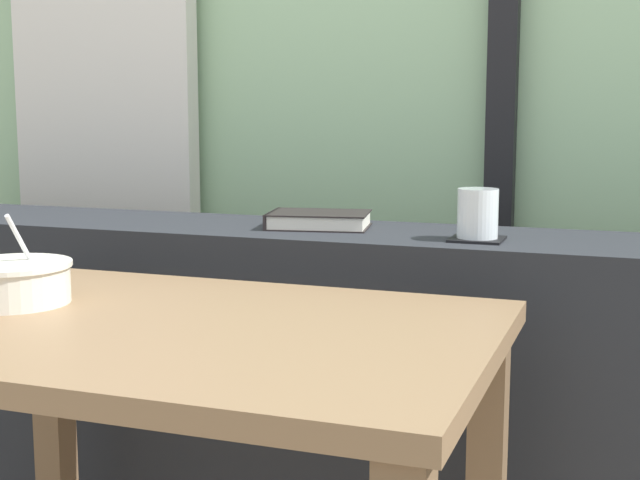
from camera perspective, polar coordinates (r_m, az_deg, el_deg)
curtain_left_panel at (r=2.63m, az=-13.70°, el=12.87°), size 0.56×0.06×2.50m
dark_console_ledge at (r=1.96m, az=1.54°, el=-10.78°), size 2.80×0.34×0.78m
breakfast_table at (r=1.41m, az=-9.23°, el=-10.19°), size 0.97×0.66×0.72m
coaster_square at (r=1.74m, az=9.96°, el=0.05°), size 0.10×0.10×0.00m
juice_glass at (r=1.74m, az=10.00°, el=1.60°), size 0.08×0.08×0.09m
closed_book at (r=1.90m, az=-0.11°, el=1.29°), size 0.23×0.18×0.03m
soup_bowl at (r=1.56m, az=-18.91°, el=-2.61°), size 0.19×0.19×0.15m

